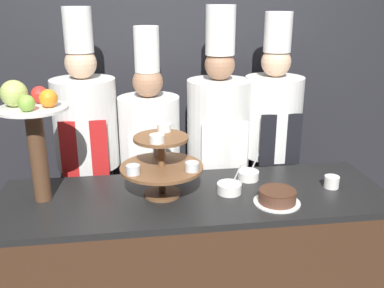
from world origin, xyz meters
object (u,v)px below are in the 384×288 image
serving_bowl_far (248,175)px  chef_left (88,149)px  tiered_stand (162,161)px  cup_white (332,182)px  cake_round (277,197)px  chef_right (271,141)px  serving_bowl_near (229,188)px  fruit_pedestal (32,122)px  chef_center_left (150,158)px  chef_center_right (218,145)px

serving_bowl_far → chef_left: size_ratio=0.08×
tiered_stand → cup_white: size_ratio=5.35×
cake_round → chef_right: 0.79m
cup_white → serving_bowl_far: (-0.42, 0.17, -0.01)m
tiered_stand → cake_round: 0.62m
cup_white → serving_bowl_near: size_ratio=0.52×
cup_white → chef_left: (-1.36, 0.61, 0.04)m
fruit_pedestal → chef_left: (0.19, 0.54, -0.34)m
cake_round → serving_bowl_far: size_ratio=1.55×
tiered_stand → serving_bowl_near: bearing=-3.9°
cake_round → chef_left: 1.25m
chef_right → tiered_stand: bearing=-143.6°
chef_center_left → chef_right: (0.82, 0.00, 0.08)m
fruit_pedestal → chef_right: 1.54m
tiered_stand → chef_center_right: (0.42, 0.58, -0.13)m
fruit_pedestal → chef_center_right: size_ratio=0.33×
cake_round → cup_white: 0.39m
fruit_pedestal → chef_right: bearing=20.9°
serving_bowl_near → chef_center_right: 0.60m
cup_white → chef_center_right: 0.80m
cup_white → chef_center_left: 1.14m
serving_bowl_near → chef_center_left: bearing=123.1°
cup_white → serving_bowl_near: serving_bowl_near is taller
chef_right → chef_center_left: bearing=-180.0°
serving_bowl_far → chef_center_right: (-0.09, 0.44, 0.04)m
cake_round → serving_bowl_near: size_ratio=1.52×
tiered_stand → fruit_pedestal: size_ratio=0.70×
serving_bowl_far → chef_center_left: bearing=140.7°
cup_white → chef_left: size_ratio=0.04×
tiered_stand → cup_white: tiered_stand is taller
serving_bowl_near → serving_bowl_far: size_ratio=1.02×
serving_bowl_far → chef_center_left: size_ratio=0.09×
chef_center_right → fruit_pedestal: bearing=-152.7°
fruit_pedestal → cake_round: size_ratio=2.61×
fruit_pedestal → cup_white: 1.60m
tiered_stand → chef_left: (-0.43, 0.58, -0.11)m
fruit_pedestal → cup_white: bearing=-2.8°
cup_white → chef_center_right: size_ratio=0.04×
cake_round → chef_left: size_ratio=0.13×
chef_center_right → cup_white: bearing=-50.1°
tiered_stand → chef_center_left: chef_center_left is taller
chef_center_right → chef_right: chef_center_right is taller
serving_bowl_far → chef_center_right: 0.45m
fruit_pedestal → chef_center_right: 1.22m
tiered_stand → serving_bowl_near: size_ratio=2.77×
serving_bowl_far → chef_right: size_ratio=0.08×
fruit_pedestal → serving_bowl_near: bearing=-3.7°
serving_bowl_near → tiered_stand: bearing=176.1°
chef_center_right → chef_right: size_ratio=1.02×
tiered_stand → serving_bowl_near: 0.39m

